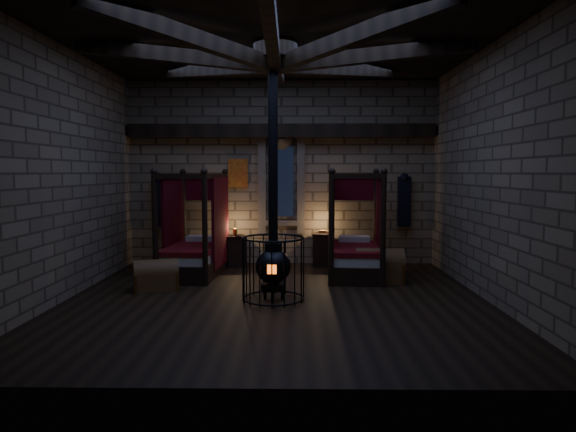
{
  "coord_description": "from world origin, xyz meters",
  "views": [
    {
      "loc": [
        0.33,
        -8.36,
        2.12
      ],
      "look_at": [
        0.19,
        0.6,
        1.35
      ],
      "focal_mm": 32.0,
      "sensor_mm": 36.0,
      "label": 1
    }
  ],
  "objects_px": {
    "bed_right": "(355,250)",
    "trunk_right": "(379,267)",
    "bed_left": "(195,250)",
    "stove": "(273,263)",
    "trunk_left": "(156,276)"
  },
  "relations": [
    {
      "from": "trunk_right",
      "to": "stove",
      "type": "xyz_separation_m",
      "value": [
        -1.99,
        -1.48,
        0.34
      ]
    },
    {
      "from": "trunk_left",
      "to": "trunk_right",
      "type": "bearing_deg",
      "value": -7.94
    },
    {
      "from": "bed_left",
      "to": "bed_right",
      "type": "bearing_deg",
      "value": 2.94
    },
    {
      "from": "stove",
      "to": "bed_right",
      "type": "bearing_deg",
      "value": 54.88
    },
    {
      "from": "bed_right",
      "to": "trunk_right",
      "type": "distance_m",
      "value": 0.77
    },
    {
      "from": "trunk_left",
      "to": "stove",
      "type": "distance_m",
      "value": 2.3
    },
    {
      "from": "bed_left",
      "to": "bed_right",
      "type": "height_order",
      "value": "bed_right"
    },
    {
      "from": "stove",
      "to": "bed_left",
      "type": "bearing_deg",
      "value": 130.6
    },
    {
      "from": "trunk_left",
      "to": "trunk_right",
      "type": "relative_size",
      "value": 0.95
    },
    {
      "from": "bed_left",
      "to": "bed_right",
      "type": "relative_size",
      "value": 1.0
    },
    {
      "from": "bed_right",
      "to": "stove",
      "type": "distance_m",
      "value": 2.64
    },
    {
      "from": "bed_left",
      "to": "stove",
      "type": "bearing_deg",
      "value": -47.53
    },
    {
      "from": "bed_right",
      "to": "stove",
      "type": "height_order",
      "value": "stove"
    },
    {
      "from": "trunk_left",
      "to": "stove",
      "type": "height_order",
      "value": "stove"
    },
    {
      "from": "bed_left",
      "to": "trunk_right",
      "type": "relative_size",
      "value": 2.25
    }
  ]
}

